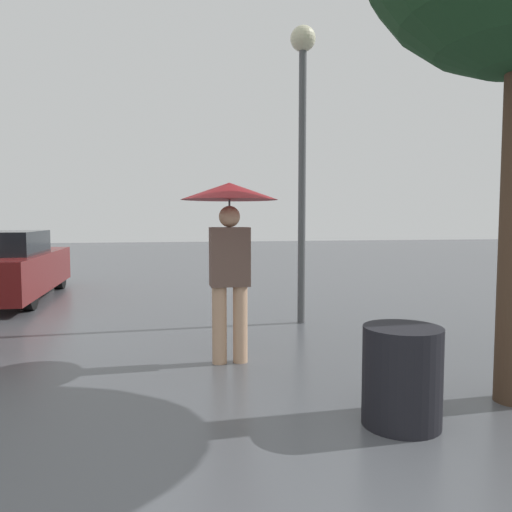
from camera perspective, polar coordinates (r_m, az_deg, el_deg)
pedestrian at (r=4.99m, az=-3.05°, el=3.68°), size 0.97×0.97×1.82m
street_lamp at (r=7.11m, az=5.33°, el=15.84°), size 0.34×0.34×4.06m
trash_bin at (r=3.77m, az=16.34°, el=-13.03°), size 0.56×0.56×0.71m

